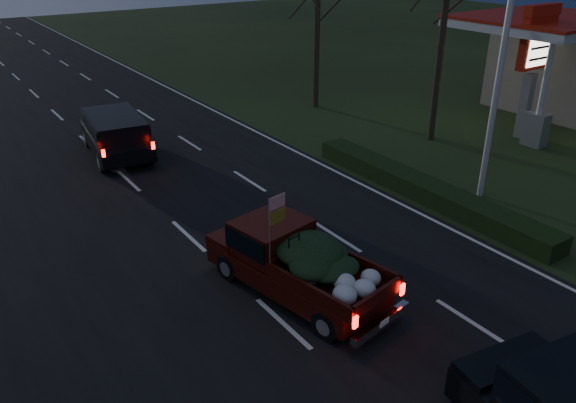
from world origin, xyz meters
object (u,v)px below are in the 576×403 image
gas_price_pylon (536,50)px  pickup_truck (296,259)px  light_pole (506,30)px  lead_suv (115,131)px

gas_price_pylon → pickup_truck: gas_price_pylon is taller
gas_price_pylon → pickup_truck: size_ratio=1.10×
light_pole → gas_price_pylon: 7.36m
pickup_truck → lead_suv: size_ratio=1.01×
gas_price_pylon → lead_suv: gas_price_pylon is taller
light_pole → lead_suv: size_ratio=1.83×
gas_price_pylon → lead_suv: size_ratio=1.11×
light_pole → pickup_truck: light_pole is taller
gas_price_pylon → pickup_truck: (-15.02, -4.10, -2.82)m
light_pole → lead_suv: bearing=129.6°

